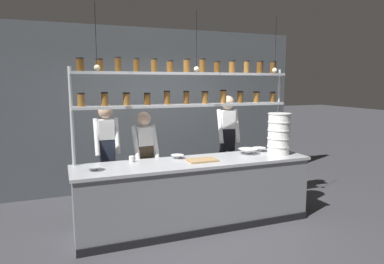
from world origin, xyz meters
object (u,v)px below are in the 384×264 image
(cutting_board, at_px, (202,160))
(prep_bowl_center_front, at_px, (248,151))
(serving_cup_front, at_px, (132,159))
(chef_center, at_px, (145,158))
(chef_left, at_px, (107,152))
(spice_shelf_unit, at_px, (187,91))
(prep_bowl_near_right, at_px, (259,149))
(chef_right, at_px, (227,140))
(prep_bowl_center_back, at_px, (94,168))
(prep_bowl_near_left, at_px, (177,157))
(container_stack, at_px, (279,134))

(cutting_board, bearing_deg, prep_bowl_center_front, 12.20)
(prep_bowl_center_front, height_order, serving_cup_front, serving_cup_front)
(chef_center, relative_size, cutting_board, 3.91)
(chef_left, distance_m, prep_bowl_center_front, 2.09)
(spice_shelf_unit, height_order, prep_bowl_near_right, spice_shelf_unit)
(chef_right, xyz_separation_m, prep_bowl_near_right, (0.25, -0.59, -0.08))
(spice_shelf_unit, distance_m, chef_center, 1.15)
(chef_center, relative_size, prep_bowl_center_front, 5.38)
(prep_bowl_center_back, height_order, prep_bowl_near_right, prep_bowl_near_right)
(prep_bowl_center_back, distance_m, prep_bowl_near_right, 2.52)
(cutting_board, bearing_deg, prep_bowl_near_right, 15.15)
(prep_bowl_center_front, xyz_separation_m, prep_bowl_near_right, (0.27, 0.12, -0.01))
(chef_left, height_order, prep_bowl_center_front, chef_left)
(prep_bowl_near_left, bearing_deg, chef_left, 146.72)
(chef_center, distance_m, cutting_board, 0.89)
(spice_shelf_unit, bearing_deg, chef_left, 155.70)
(prep_bowl_center_front, distance_m, prep_bowl_center_back, 2.24)
(cutting_board, height_order, prep_bowl_center_front, prep_bowl_center_front)
(chef_right, bearing_deg, spice_shelf_unit, -141.87)
(prep_bowl_center_back, bearing_deg, container_stack, 0.47)
(spice_shelf_unit, bearing_deg, cutting_board, -78.74)
(spice_shelf_unit, relative_size, chef_center, 2.01)
(chef_left, xyz_separation_m, serving_cup_front, (0.25, -0.58, -0.01))
(prep_bowl_center_front, bearing_deg, container_stack, -18.42)
(chef_center, height_order, prep_bowl_near_right, chef_center)
(chef_right, relative_size, cutting_board, 4.41)
(chef_left, distance_m, prep_bowl_center_back, 0.89)
(prep_bowl_near_right, bearing_deg, chef_left, 165.75)
(serving_cup_front, bearing_deg, prep_bowl_center_back, -151.95)
(prep_bowl_near_right, bearing_deg, cutting_board, -164.85)
(cutting_board, xyz_separation_m, prep_bowl_near_right, (1.08, 0.29, 0.02))
(chef_left, bearing_deg, cutting_board, -36.83)
(spice_shelf_unit, relative_size, container_stack, 5.16)
(prep_bowl_center_back, bearing_deg, prep_bowl_near_right, 6.50)
(prep_bowl_center_front, bearing_deg, chef_left, 160.79)
(chef_center, relative_size, prep_bowl_near_left, 8.37)
(prep_bowl_center_front, bearing_deg, chef_right, 88.52)
(prep_bowl_center_front, relative_size, prep_bowl_near_right, 1.36)
(chef_right, bearing_deg, prep_bowl_near_left, -142.16)
(chef_center, relative_size, prep_bowl_near_right, 7.32)
(prep_bowl_near_left, relative_size, prep_bowl_center_front, 0.64)
(prep_bowl_center_back, bearing_deg, chef_right, 21.23)
(chef_left, xyz_separation_m, cutting_board, (1.16, -0.86, -0.04))
(container_stack, xyz_separation_m, cutting_board, (-1.25, -0.03, -0.29))
(spice_shelf_unit, distance_m, chef_left, 1.48)
(container_stack, distance_m, prep_bowl_center_front, 0.53)
(chef_center, height_order, serving_cup_front, chef_center)
(chef_left, relative_size, chef_right, 0.95)
(cutting_board, height_order, prep_bowl_center_back, prep_bowl_center_back)
(container_stack, xyz_separation_m, prep_bowl_center_front, (-0.44, 0.15, -0.27))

